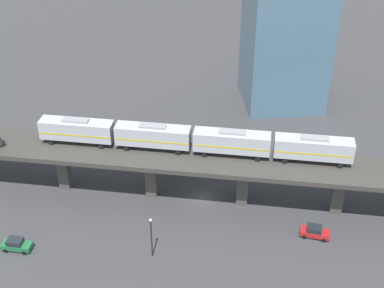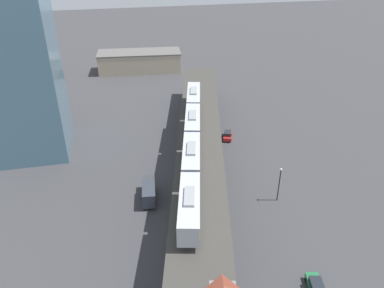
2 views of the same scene
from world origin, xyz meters
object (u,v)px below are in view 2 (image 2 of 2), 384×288
at_px(street_car_green, 316,286).
at_px(warehouse_building, 140,61).
at_px(delivery_truck, 149,191).
at_px(subway_train, 192,139).
at_px(street_car_red, 228,135).
at_px(office_tower, 17,72).
at_px(street_lamp, 279,182).

distance_m(street_car_green, warehouse_building, 100.19).
distance_m(delivery_truck, warehouse_building, 74.29).
relative_size(subway_train, street_car_red, 10.33).
bearing_deg(delivery_truck, office_tower, 134.08).
relative_size(street_car_green, office_tower, 0.13).
bearing_deg(office_tower, warehouse_building, 60.16).
bearing_deg(street_lamp, subway_train, 153.92).
bearing_deg(warehouse_building, office_tower, -119.84).
bearing_deg(street_car_red, warehouse_building, 105.66).
bearing_deg(subway_train, office_tower, 144.90).
bearing_deg(subway_train, street_car_green, -67.14).
relative_size(delivery_truck, street_lamp, 1.07).
bearing_deg(office_tower, street_lamp, -32.46).
height_order(delivery_truck, office_tower, office_tower).
height_order(street_lamp, office_tower, office_tower).
height_order(subway_train, delivery_truck, subway_train).
bearing_deg(street_car_green, street_car_red, 88.48).
distance_m(subway_train, street_lamp, 17.36).
bearing_deg(street_car_red, subway_train, -125.60).
bearing_deg(warehouse_building, street_lamp, -77.69).
bearing_deg(office_tower, street_car_green, -48.80).
distance_m(warehouse_building, office_tower, 59.56).
relative_size(street_car_green, delivery_truck, 0.63).
height_order(street_car_red, street_car_green, same).
relative_size(subway_train, office_tower, 1.36).
xyz_separation_m(warehouse_building, office_tower, (-28.73, -50.09, 14.59)).
bearing_deg(street_lamp, street_car_red, 94.50).
bearing_deg(street_lamp, delivery_truck, 166.90).
xyz_separation_m(street_lamp, office_tower, (-46.05, 29.29, 13.89)).
relative_size(street_car_red, street_car_green, 1.01).
bearing_deg(office_tower, subway_train, -35.10).
xyz_separation_m(street_car_green, delivery_truck, (-19.73, 25.08, 0.82)).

